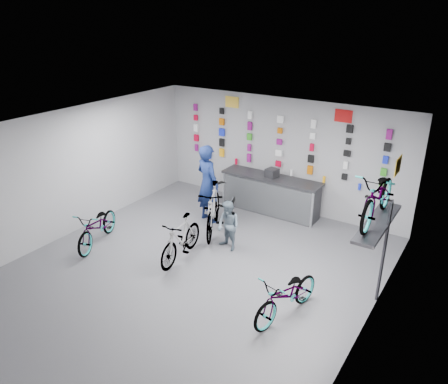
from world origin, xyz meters
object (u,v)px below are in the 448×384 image
Objects in this scene: bike_service at (213,209)px; bike_left at (97,226)px; bike_center at (181,239)px; clerk at (208,184)px; customer at (228,226)px; counter at (270,195)px; bike_right at (287,295)px.

bike_left is at bearing -159.95° from bike_service.
bike_center is 0.80× the size of clerk.
customer reaches higher than bike_left.
clerk reaches higher than bike_service.
counter is 2.33× the size of customer.
bike_center reaches higher than bike_left.
clerk is at bearing 158.30° from customer.
bike_service is (-2.90, 1.96, 0.16)m from bike_right.
counter is at bearing 73.93° from bike_center.
bike_center is 0.82× the size of bike_service.
customer is (1.23, -0.97, -0.43)m from clerk.
bike_right is 4.18m from clerk.
clerk reaches higher than customer.
bike_right is at bearing 162.57° from clerk.
bike_left is 0.86× the size of bike_service.
counter is at bearing 35.98° from bike_left.
bike_right is at bearing -18.03° from bike_center.
clerk reaches higher than bike_right.
bike_right is (4.77, 0.00, -0.01)m from bike_left.
counter reaches higher than bike_left.
bike_center is 1.39× the size of customer.
bike_service is at bearing 88.37° from bike_center.
bike_left is 1.06× the size of bike_center.
bike_right is 2.58m from customer.
counter is 3.24m from bike_center.
counter is 1.58× the size of bike_left.
bike_service is (-0.14, 1.43, 0.11)m from bike_center.
bike_center is at bearing -98.86° from counter.
customer is (0.13, -2.29, 0.09)m from counter.
counter is 1.67× the size of bike_center.
bike_center is 1.11m from customer.
bike_center is (2.01, 0.53, 0.04)m from bike_left.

